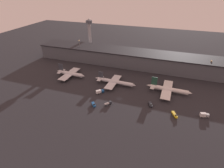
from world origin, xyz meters
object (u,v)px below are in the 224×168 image
at_px(airplane_2, 168,89).
at_px(service_vehicle_4, 108,103).
at_px(service_vehicle_3, 94,104).
at_px(airplane_0, 70,74).
at_px(service_vehicle_1, 100,92).
at_px(service_vehicle_2, 175,115).
at_px(service_vehicle_5, 150,104).
at_px(service_vehicle_0, 204,115).
at_px(control_tower, 90,32).
at_px(airplane_1, 114,82).

bearing_deg(airplane_2, service_vehicle_4, -140.08).
bearing_deg(service_vehicle_3, airplane_2, 86.46).
bearing_deg(service_vehicle_4, service_vehicle_3, 157.00).
bearing_deg(airplane_0, airplane_2, 2.88).
bearing_deg(service_vehicle_1, service_vehicle_4, -93.02).
bearing_deg(service_vehicle_2, service_vehicle_1, -124.72).
distance_m(service_vehicle_4, service_vehicle_5, 36.43).
bearing_deg(service_vehicle_0, airplane_2, 120.43).
distance_m(service_vehicle_3, service_vehicle_5, 48.76).
distance_m(service_vehicle_1, service_vehicle_3, 19.83).
bearing_deg(service_vehicle_4, control_tower, 73.44).
height_order(service_vehicle_0, service_vehicle_1, service_vehicle_0).
relative_size(service_vehicle_2, service_vehicle_4, 1.31).
xyz_separation_m(service_vehicle_1, service_vehicle_2, (68.35, -11.49, -0.62)).
bearing_deg(airplane_0, service_vehicle_4, -29.63).
bearing_deg(service_vehicle_0, service_vehicle_5, 161.93).
height_order(service_vehicle_2, control_tower, control_tower).
relative_size(airplane_0, service_vehicle_4, 6.04).
height_order(service_vehicle_3, control_tower, control_tower).
bearing_deg(service_vehicle_5, airplane_2, 133.89).
bearing_deg(service_vehicle_3, control_tower, 166.73).
bearing_deg(service_vehicle_1, service_vehicle_0, -49.51).
bearing_deg(service_vehicle_2, control_tower, -158.54).
bearing_deg(service_vehicle_5, airplane_1, -139.73).
relative_size(airplane_0, service_vehicle_1, 4.93).
bearing_deg(airplane_0, service_vehicle_3, -39.23).
relative_size(service_vehicle_1, service_vehicle_2, 0.94).
xyz_separation_m(airplane_1, airplane_2, (53.19, 2.28, 0.14)).
height_order(airplane_2, service_vehicle_0, airplane_2).
bearing_deg(service_vehicle_0, service_vehicle_1, 160.96).
height_order(airplane_1, service_vehicle_0, airplane_1).
distance_m(service_vehicle_0, service_vehicle_3, 89.00).
distance_m(airplane_2, service_vehicle_2, 34.54).
xyz_separation_m(airplane_1, service_vehicle_0, (81.89, -25.37, -1.27)).
bearing_deg(service_vehicle_4, service_vehicle_0, -40.23).
distance_m(airplane_2, service_vehicle_3, 72.55).
relative_size(airplane_2, service_vehicle_0, 6.02).
bearing_deg(service_vehicle_0, service_vehicle_4, 171.26).
height_order(airplane_0, service_vehicle_3, airplane_0).
xyz_separation_m(service_vehicle_1, control_tower, (-59.47, 109.21, 25.14)).
bearing_deg(service_vehicle_4, service_vehicle_2, -43.86).
relative_size(service_vehicle_0, service_vehicle_1, 0.95).
bearing_deg(service_vehicle_4, airplane_2, -9.47).
bearing_deg(airplane_0, control_tower, 102.35).
bearing_deg(airplane_1, control_tower, 129.50).
bearing_deg(service_vehicle_3, service_vehicle_2, 58.17).
distance_m(airplane_0, service_vehicle_5, 95.48).
xyz_separation_m(airplane_2, control_tower, (-120.97, 86.91, 23.64)).
relative_size(service_vehicle_3, control_tower, 0.14).
xyz_separation_m(airplane_0, service_vehicle_2, (112.15, -32.65, -2.29)).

